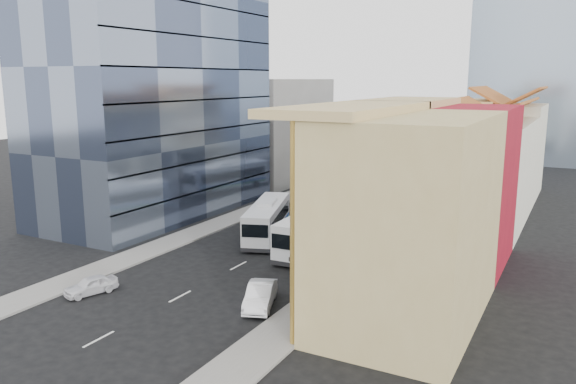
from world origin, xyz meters
The scene contains 15 objects.
ground centered at (0.00, 0.00, 0.00)m, with size 200.00×200.00×0.00m, color black.
sidewalk_right centered at (8.50, 22.00, 0.07)m, with size 3.00×90.00×0.15m, color slate.
sidewalk_left centered at (-8.50, 22.00, 0.07)m, with size 3.00×90.00×0.15m, color slate.
shophouse_tan centered at (14.00, 5.00, 6.00)m, with size 8.00×14.00×12.00m, color tan.
shophouse_red centered at (14.00, 17.00, 6.00)m, with size 8.00×10.00×12.00m, color maroon.
shophouse_cream_near centered at (14.00, 26.50, 5.00)m, with size 8.00×9.00×10.00m, color beige.
shophouse_cream_mid centered at (14.00, 35.50, 5.00)m, with size 8.00×9.00×10.00m, color beige.
shophouse_cream_far centered at (14.00, 46.00, 5.50)m, with size 8.00×12.00×11.00m, color beige.
office_tower centered at (-17.00, 19.00, 15.00)m, with size 12.00×26.00×30.00m, color #39445B.
office_block_far centered at (-16.00, 42.00, 7.00)m, with size 10.00×18.00×14.00m, color gray.
bus_left_near centered at (-2.00, 15.85, 1.72)m, with size 2.51×10.70×3.43m, color silver, non-canonical shape.
bus_left_far centered at (-4.83, 31.97, 1.92)m, with size 2.80×11.96×3.84m, color white, non-canonical shape.
bus_right centered at (3.36, 14.49, 1.81)m, with size 2.64×11.28×3.62m, color white, non-canonical shape.
sedan_left centered at (-5.50, -1.40, 0.60)m, with size 1.42×3.50×1.19m, color silver.
sedan_right centered at (5.50, 2.06, 0.74)m, with size 1.56×4.47×1.48m, color white.
Camera 1 is at (22.56, -26.27, 13.96)m, focal length 35.00 mm.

